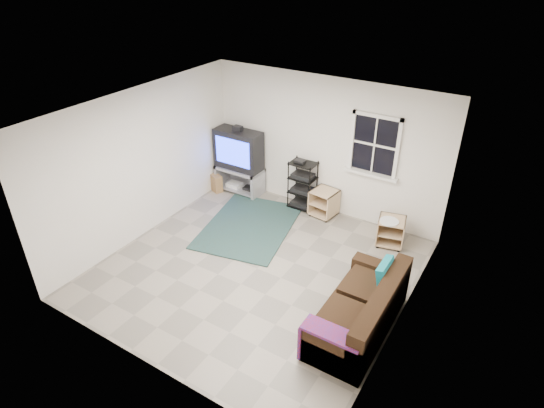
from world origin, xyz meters
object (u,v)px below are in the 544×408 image
Objects in this scene: side_table_right at (391,229)px; sofa at (361,312)px; av_rack at (302,188)px; tv_unit at (239,156)px; side_table_left at (325,202)px.

sofa is at bearing -81.26° from side_table_right.
side_table_right is (1.89, -0.28, -0.15)m from av_rack.
side_table_right is at bearing -8.39° from av_rack.
tv_unit is at bearing 146.85° from sofa.
tv_unit is at bearing -177.39° from av_rack.
tv_unit is 1.44× the size of av_rack.
sofa is (1.72, -2.45, 0.01)m from side_table_left.
av_rack is at bearing 179.21° from side_table_left.
tv_unit reaches higher than side_table_right.
side_table_left is at bearing 1.73° from tv_unit.
side_table_left is 1.41m from side_table_right.
sofa is at bearing -54.89° from side_table_left.
av_rack is 0.54× the size of sofa.
sofa is (2.22, -2.46, -0.14)m from av_rack.
av_rack is (1.44, 0.07, -0.36)m from tv_unit.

